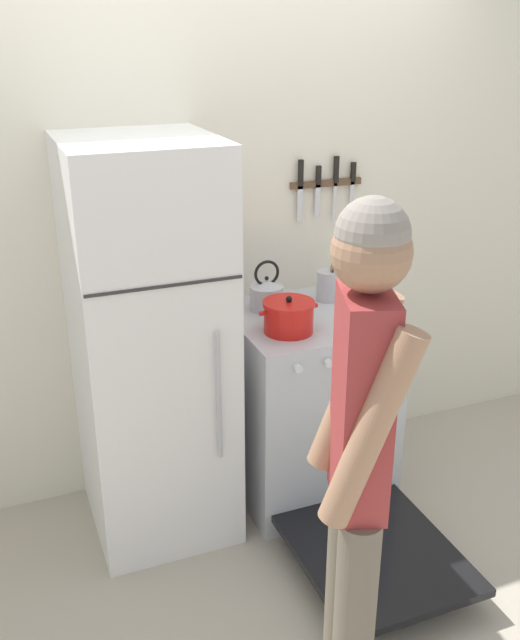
% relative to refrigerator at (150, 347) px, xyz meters
% --- Properties ---
extents(ground_plane, '(14.00, 14.00, 0.00)m').
position_rel_refrigerator_xyz_m(ground_plane, '(0.44, 0.34, -0.89)').
color(ground_plane, '#B2A893').
extents(wall_back, '(10.00, 0.06, 2.55)m').
position_rel_refrigerator_xyz_m(wall_back, '(0.44, 0.37, 0.39)').
color(wall_back, silver).
rests_on(wall_back, ground_plane).
extents(refrigerator, '(0.62, 0.70, 1.78)m').
position_rel_refrigerator_xyz_m(refrigerator, '(0.00, 0.00, 0.00)').
color(refrigerator, white).
rests_on(refrigerator, ground_plane).
extents(stove_range, '(0.70, 1.45, 0.93)m').
position_rel_refrigerator_xyz_m(stove_range, '(0.74, -0.05, -0.43)').
color(stove_range, silver).
rests_on(stove_range, ground_plane).
extents(dutch_oven_pot, '(0.27, 0.23, 0.17)m').
position_rel_refrigerator_xyz_m(dutch_oven_pot, '(0.59, -0.15, 0.11)').
color(dutch_oven_pot, red).
rests_on(dutch_oven_pot, stove_range).
extents(tea_kettle, '(0.20, 0.16, 0.24)m').
position_rel_refrigerator_xyz_m(tea_kettle, '(0.60, 0.13, 0.12)').
color(tea_kettle, silver).
rests_on(tea_kettle, stove_range).
extents(utensil_jar, '(0.11, 0.11, 0.27)m').
position_rel_refrigerator_xyz_m(utensil_jar, '(0.92, 0.13, 0.12)').
color(utensil_jar, '#B7BABF').
rests_on(utensil_jar, stove_range).
extents(person, '(0.37, 0.43, 1.79)m').
position_rel_refrigerator_xyz_m(person, '(0.31, -1.28, 0.13)').
color(person, '#6B6051').
rests_on(person, ground_plane).
extents(wall_knife_strip, '(0.38, 0.03, 0.32)m').
position_rel_refrigerator_xyz_m(wall_knife_strip, '(0.99, 0.32, 0.58)').
color(wall_knife_strip, brown).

